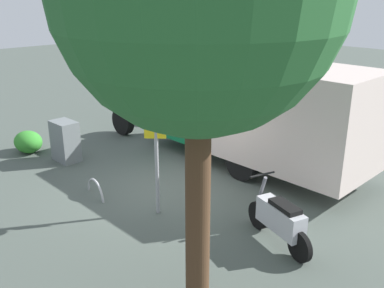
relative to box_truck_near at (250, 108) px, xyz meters
name	(u,v)px	position (x,y,z in m)	size (l,w,h in m)	color
ground_plane	(169,188)	(0.26, 2.63, -1.58)	(60.00, 60.00, 0.00)	#47514A
box_truck_near	(250,108)	(0.00, 0.00, 0.00)	(8.22, 2.26, 2.83)	black
motorcycle	(280,219)	(-2.97, 2.71, -1.06)	(1.76, 0.76, 1.20)	black
stop_sign	(155,126)	(-0.47, 3.58, 0.36)	(0.71, 0.33, 2.93)	#9E9EA3
utility_cabinet	(65,141)	(3.63, 3.52, -1.01)	(0.77, 0.52, 1.14)	slate
bike_rack_hoop	(96,196)	(1.14, 4.12, -1.58)	(0.85, 0.85, 0.05)	#B7B7BC
shrub_near_sign	(28,142)	(5.01, 4.01, -1.27)	(0.94, 0.77, 0.64)	#33892C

